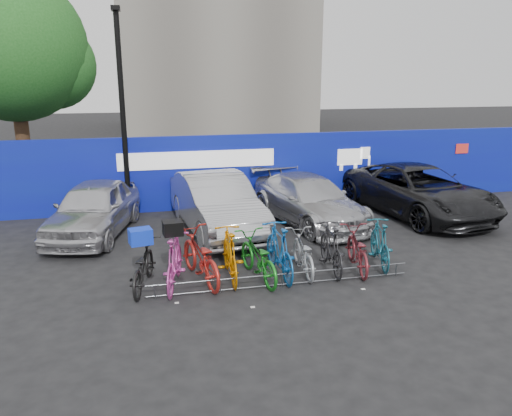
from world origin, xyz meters
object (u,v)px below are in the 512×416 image
object	(u,v)px
bike_rack	(282,279)
bike_5	(279,250)
bike_0	(142,266)
bike_4	(258,257)
car_1	(216,204)
bike_8	(357,250)
bike_6	(303,253)
tree	(19,51)
car_0	(94,208)
bike_1	(174,261)
bike_2	(200,257)
lamppost	(123,110)
bike_7	(331,248)
bike_9	(380,243)
bike_3	(230,254)
car_2	(309,200)
car_3	(418,191)

from	to	relation	value
bike_rack	bike_5	size ratio (longest dim) A/B	2.86
bike_0	bike_4	distance (m)	2.41
car_1	bike_8	bearing A→B (deg)	-60.55
bike_6	bike_0	bearing A→B (deg)	5.13
tree	bike_8	distance (m)	14.09
car_0	bike_1	xyz separation A→B (m)	(1.92, -4.05, -0.17)
car_0	bike_2	xyz separation A→B (m)	(2.46, -3.86, -0.19)
lamppost	bike_7	xyz separation A→B (m)	(4.50, -5.39, -2.72)
tree	car_1	xyz separation A→B (m)	(6.00, -6.59, -4.27)
bike_0	bike_9	distance (m)	5.35
bike_6	bike_9	distance (m)	1.87
bike_3	bike_2	bearing A→B (deg)	-0.86
lamppost	bike_7	bearing A→B (deg)	-50.14
car_0	bike_0	size ratio (longest dim) A/B	2.37
car_1	bike_7	world-z (taller)	car_1
bike_rack	bike_3	distance (m)	1.24
car_2	bike_3	distance (m)	4.75
car_0	bike_7	bearing A→B (deg)	-22.17
bike_5	bike_9	xyz separation A→B (m)	(2.43, 0.11, -0.06)
car_2	bike_3	size ratio (longest dim) A/B	2.52
car_2	bike_5	distance (m)	4.20
lamppost	bike_3	xyz separation A→B (m)	(2.21, -5.36, -2.70)
bike_4	bike_8	bearing A→B (deg)	171.55
bike_4	bike_9	bearing A→B (deg)	174.09
car_3	bike_9	bearing A→B (deg)	-139.22
bike_4	bike_5	xyz separation A→B (m)	(0.50, 0.09, 0.09)
bike_5	bike_2	bearing A→B (deg)	-4.48
bike_1	bike_7	bearing A→B (deg)	-166.12
lamppost	car_1	xyz separation A→B (m)	(2.43, -1.93, -2.47)
car_2	bike_1	size ratio (longest dim) A/B	2.50
car_0	bike_0	xyz separation A→B (m)	(1.27, -3.94, -0.26)
lamppost	bike_9	xyz separation A→B (m)	(5.73, -5.31, -2.74)
bike_4	car_1	bearing A→B (deg)	-94.14
bike_2	bike_6	world-z (taller)	bike_2
bike_rack	bike_6	bearing A→B (deg)	45.28
bike_4	bike_7	size ratio (longest dim) A/B	1.04
tree	bike_5	world-z (taller)	tree
lamppost	car_3	distance (m)	9.30
car_1	bike_2	distance (m)	3.52
bike_0	bike_4	bearing A→B (deg)	-170.60
bike_rack	bike_3	bearing A→B (deg)	147.04
tree	bike_8	world-z (taller)	tree
bike_rack	car_2	bearing A→B (deg)	64.91
car_0	car_3	world-z (taller)	car_3
car_2	bike_rack	bearing A→B (deg)	-128.20
bike_5	bike_8	size ratio (longest dim) A/B	1.08
bike_2	bike_3	world-z (taller)	bike_3
car_1	bike_1	size ratio (longest dim) A/B	2.56
bike_3	bike_7	world-z (taller)	bike_3
lamppost	car_1	size ratio (longest dim) A/B	1.26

